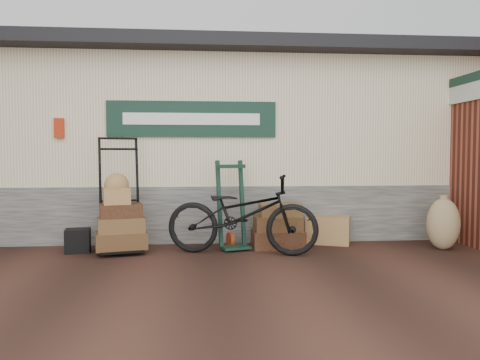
% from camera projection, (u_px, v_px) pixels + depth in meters
% --- Properties ---
extents(ground, '(80.00, 80.00, 0.00)m').
position_uv_depth(ground, '(214.00, 257.00, 6.39)').
color(ground, black).
rests_on(ground, ground).
extents(station_building, '(14.40, 4.10, 3.20)m').
position_uv_depth(station_building, '(209.00, 144.00, 9.03)').
color(station_building, '#4C4C47').
rests_on(station_building, ground).
extents(porter_trolley, '(0.97, 0.81, 1.69)m').
position_uv_depth(porter_trolley, '(120.00, 193.00, 6.73)').
color(porter_trolley, black).
rests_on(porter_trolley, ground).
extents(green_barrow, '(0.57, 0.52, 1.31)m').
position_uv_depth(green_barrow, '(232.00, 205.00, 6.92)').
color(green_barrow, black).
rests_on(green_barrow, ground).
extents(suitcase_stack, '(0.77, 0.49, 0.68)m').
position_uv_depth(suitcase_stack, '(278.00, 225.00, 7.01)').
color(suitcase_stack, black).
rests_on(suitcase_stack, ground).
extents(wicker_hamper, '(0.77, 0.64, 0.43)m').
position_uv_depth(wicker_hamper, '(328.00, 230.00, 7.38)').
color(wicker_hamper, olive).
rests_on(wicker_hamper, ground).
extents(black_trunk, '(0.38, 0.34, 0.34)m').
position_uv_depth(black_trunk, '(78.00, 241.00, 6.68)').
color(black_trunk, black).
rests_on(black_trunk, ground).
extents(bicycle, '(1.23, 2.25, 1.24)m').
position_uv_depth(bicycle, '(242.00, 210.00, 6.55)').
color(bicycle, black).
rests_on(bicycle, ground).
extents(burlap_sack_left, '(0.58, 0.53, 0.76)m').
position_uv_depth(burlap_sack_left, '(443.00, 224.00, 6.88)').
color(burlap_sack_left, olive).
rests_on(burlap_sack_left, ground).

